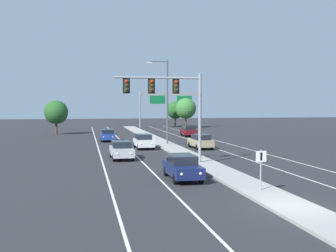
{
  "coord_description": "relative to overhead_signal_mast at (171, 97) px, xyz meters",
  "views": [
    {
      "loc": [
        -9.37,
        -17.41,
        4.79
      ],
      "look_at": [
        -3.2,
        13.41,
        3.2
      ],
      "focal_mm": 44.24,
      "sensor_mm": 36.0,
      "label": 1
    }
  ],
  "objects": [
    {
      "name": "tree_far_left_c",
      "position": [
        -11.35,
        37.19,
        -1.82
      ],
      "size": [
        3.85,
        3.85,
        5.57
      ],
      "color": "#4C3823",
      "rests_on": "ground"
    },
    {
      "name": "edge_stripe_left",
      "position": [
        -5.32,
        10.11,
        -5.45
      ],
      "size": [
        0.14,
        100.0,
        0.01
      ],
      "primitive_type": "cube",
      "color": "silver",
      "rests_on": "ground"
    },
    {
      "name": "tree_far_right_a",
      "position": [
        12.93,
        57.49,
        -1.77
      ],
      "size": [
        3.91,
        3.91,
        5.66
      ],
      "color": "#4C3823",
      "rests_on": "ground"
    },
    {
      "name": "car_oncoming_blue",
      "position": [
        -3.81,
        22.95,
        -4.64
      ],
      "size": [
        1.89,
        4.5,
        1.58
      ],
      "color": "navy",
      "rests_on": "ground"
    },
    {
      "name": "car_oncoming_navy",
      "position": [
        -0.58,
        -6.53,
        -4.64
      ],
      "size": [
        1.82,
        4.47,
        1.58
      ],
      "color": "#141E4C",
      "rests_on": "ground"
    },
    {
      "name": "ground_plane",
      "position": [
        2.68,
        -14.89,
        -5.46
      ],
      "size": [
        260.0,
        260.0,
        0.0
      ],
      "primitive_type": "plane",
      "color": "#28282B"
    },
    {
      "name": "lane_stripe_oncoming_center",
      "position": [
        -2.02,
        10.11,
        -5.45
      ],
      "size": [
        0.14,
        100.0,
        0.01
      ],
      "primitive_type": "cube",
      "color": "silver",
      "rests_on": "ground"
    },
    {
      "name": "median_island",
      "position": [
        2.68,
        3.11,
        -5.38
      ],
      "size": [
        2.4,
        110.0,
        0.15
      ],
      "primitive_type": "cube",
      "color": "#9E9B93",
      "rests_on": "ground"
    },
    {
      "name": "edge_stripe_right",
      "position": [
        10.68,
        10.11,
        -5.45
      ],
      "size": [
        0.14,
        100.0,
        0.01
      ],
      "primitive_type": "cube",
      "color": "silver",
      "rests_on": "ground"
    },
    {
      "name": "tree_far_right_b",
      "position": [
        13.85,
        51.48,
        -1.36
      ],
      "size": [
        4.33,
        4.33,
        6.27
      ],
      "color": "#4C3823",
      "rests_on": "ground"
    },
    {
      "name": "car_oncoming_silver",
      "position": [
        -3.57,
        4.42,
        -4.64
      ],
      "size": [
        1.9,
        4.5,
        1.58
      ],
      "color": "#B7B7BC",
      "rests_on": "ground"
    },
    {
      "name": "car_oncoming_white",
      "position": [
        -0.42,
        12.8,
        -4.64
      ],
      "size": [
        1.85,
        4.48,
        1.58
      ],
      "color": "silver",
      "rests_on": "ground"
    },
    {
      "name": "lane_stripe_receding_center",
      "position": [
        7.38,
        10.11,
        -5.45
      ],
      "size": [
        0.14,
        100.0,
        0.01
      ],
      "primitive_type": "cube",
      "color": "silver",
      "rests_on": "ground"
    },
    {
      "name": "median_sign_post",
      "position": [
        2.69,
        -11.33,
        -3.87
      ],
      "size": [
        0.6,
        0.1,
        2.2
      ],
      "color": "gray",
      "rests_on": "median_island"
    },
    {
      "name": "overhead_signal_mast",
      "position": [
        0.0,
        0.0,
        0.0
      ],
      "size": [
        7.05,
        0.44,
        7.2
      ],
      "color": "gray",
      "rests_on": "median_island"
    },
    {
      "name": "car_receding_tan",
      "position": [
        5.73,
        11.46,
        -4.64
      ],
      "size": [
        1.9,
        4.5,
        1.58
      ],
      "color": "tan",
      "rests_on": "ground"
    },
    {
      "name": "street_lamp_median",
      "position": [
        2.72,
        16.22,
        0.34
      ],
      "size": [
        2.58,
        0.28,
        10.0
      ],
      "color": "#4C4C51",
      "rests_on": "median_island"
    },
    {
      "name": "highway_sign_gantry",
      "position": [
        10.88,
        52.38,
        0.71
      ],
      "size": [
        13.28,
        0.42,
        7.5
      ],
      "color": "gray",
      "rests_on": "ground"
    },
    {
      "name": "car_receding_darkred",
      "position": [
        8.88,
        29.31,
        -4.64
      ],
      "size": [
        1.86,
        4.49,
        1.58
      ],
      "color": "#5B0F14",
      "rests_on": "ground"
    }
  ]
}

